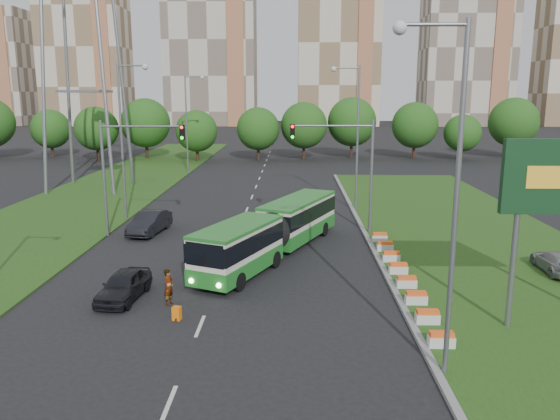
{
  "coord_description": "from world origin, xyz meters",
  "views": [
    {
      "loc": [
        0.93,
        -27.67,
        9.69
      ],
      "look_at": [
        0.14,
        5.75,
        2.6
      ],
      "focal_mm": 35.0,
      "sensor_mm": 36.0,
      "label": 1
    }
  ],
  "objects_px": {
    "car_left_near": "(124,285)",
    "traffic_mast_median": "(348,159)",
    "traffic_mast_left": "(126,160)",
    "pedestrian": "(169,287)",
    "car_left_far": "(150,222)",
    "articulated_bus": "(269,231)",
    "shopping_trolley": "(177,313)",
    "car_median": "(557,262)"
  },
  "relations": [
    {
      "from": "shopping_trolley",
      "to": "articulated_bus",
      "type": "bearing_deg",
      "value": 82.06
    },
    {
      "from": "traffic_mast_median",
      "to": "shopping_trolley",
      "type": "bearing_deg",
      "value": -120.09
    },
    {
      "from": "car_median",
      "to": "pedestrian",
      "type": "xyz_separation_m",
      "value": [
        -20.26,
        -4.82,
        0.12
      ]
    },
    {
      "from": "traffic_mast_left",
      "to": "articulated_bus",
      "type": "height_order",
      "value": "traffic_mast_left"
    },
    {
      "from": "traffic_mast_median",
      "to": "pedestrian",
      "type": "xyz_separation_m",
      "value": [
        -9.63,
        -13.58,
        -4.49
      ]
    },
    {
      "from": "traffic_mast_left",
      "to": "car_left_near",
      "type": "height_order",
      "value": "traffic_mast_left"
    },
    {
      "from": "car_left_near",
      "to": "shopping_trolley",
      "type": "bearing_deg",
      "value": -32.26
    },
    {
      "from": "traffic_mast_left",
      "to": "shopping_trolley",
      "type": "bearing_deg",
      "value": -66.47
    },
    {
      "from": "pedestrian",
      "to": "car_left_far",
      "type": "bearing_deg",
      "value": 34.93
    },
    {
      "from": "car_median",
      "to": "shopping_trolley",
      "type": "height_order",
      "value": "car_median"
    },
    {
      "from": "car_median",
      "to": "traffic_mast_median",
      "type": "bearing_deg",
      "value": -37.2
    },
    {
      "from": "articulated_bus",
      "to": "car_median",
      "type": "distance_m",
      "value": 16.26
    },
    {
      "from": "pedestrian",
      "to": "car_median",
      "type": "bearing_deg",
      "value": -59.83
    },
    {
      "from": "car_left_far",
      "to": "shopping_trolley",
      "type": "relative_size",
      "value": 7.83
    },
    {
      "from": "car_left_near",
      "to": "shopping_trolley",
      "type": "relative_size",
      "value": 6.76
    },
    {
      "from": "articulated_bus",
      "to": "car_left_near",
      "type": "bearing_deg",
      "value": -107.91
    },
    {
      "from": "car_left_near",
      "to": "car_left_far",
      "type": "bearing_deg",
      "value": 105.14
    },
    {
      "from": "car_median",
      "to": "pedestrian",
      "type": "height_order",
      "value": "pedestrian"
    },
    {
      "from": "articulated_bus",
      "to": "car_left_far",
      "type": "relative_size",
      "value": 3.23
    },
    {
      "from": "articulated_bus",
      "to": "car_left_far",
      "type": "height_order",
      "value": "articulated_bus"
    },
    {
      "from": "car_left_near",
      "to": "car_median",
      "type": "height_order",
      "value": "car_left_near"
    },
    {
      "from": "traffic_mast_left",
      "to": "car_left_far",
      "type": "height_order",
      "value": "traffic_mast_left"
    },
    {
      "from": "traffic_mast_median",
      "to": "car_median",
      "type": "distance_m",
      "value": 14.53
    },
    {
      "from": "car_left_near",
      "to": "traffic_mast_median",
      "type": "bearing_deg",
      "value": 53.26
    },
    {
      "from": "traffic_mast_median",
      "to": "articulated_bus",
      "type": "distance_m",
      "value": 8.47
    },
    {
      "from": "car_left_near",
      "to": "shopping_trolley",
      "type": "height_order",
      "value": "car_left_near"
    },
    {
      "from": "car_left_near",
      "to": "shopping_trolley",
      "type": "xyz_separation_m",
      "value": [
        3.06,
        -2.41,
        -0.4
      ]
    },
    {
      "from": "traffic_mast_median",
      "to": "traffic_mast_left",
      "type": "distance_m",
      "value": 15.19
    },
    {
      "from": "traffic_mast_left",
      "to": "pedestrian",
      "type": "xyz_separation_m",
      "value": [
        5.53,
        -12.58,
        -4.49
      ]
    },
    {
      "from": "pedestrian",
      "to": "shopping_trolley",
      "type": "distance_m",
      "value": 2.01
    },
    {
      "from": "car_median",
      "to": "shopping_trolley",
      "type": "relative_size",
      "value": 6.74
    },
    {
      "from": "pedestrian",
      "to": "traffic_mast_median",
      "type": "bearing_deg",
      "value": -18.54
    },
    {
      "from": "traffic_mast_left",
      "to": "car_median",
      "type": "height_order",
      "value": "traffic_mast_left"
    },
    {
      "from": "shopping_trolley",
      "to": "car_left_far",
      "type": "bearing_deg",
      "value": 120.8
    },
    {
      "from": "articulated_bus",
      "to": "car_left_near",
      "type": "height_order",
      "value": "articulated_bus"
    },
    {
      "from": "car_left_far",
      "to": "car_median",
      "type": "bearing_deg",
      "value": -10.72
    },
    {
      "from": "traffic_mast_left",
      "to": "pedestrian",
      "type": "distance_m",
      "value": 14.46
    },
    {
      "from": "traffic_mast_median",
      "to": "car_left_near",
      "type": "height_order",
      "value": "traffic_mast_median"
    },
    {
      "from": "car_median",
      "to": "shopping_trolley",
      "type": "xyz_separation_m",
      "value": [
        -19.53,
        -6.6,
        -0.44
      ]
    },
    {
      "from": "traffic_mast_left",
      "to": "car_median",
      "type": "bearing_deg",
      "value": -16.75
    },
    {
      "from": "traffic_mast_median",
      "to": "car_left_far",
      "type": "bearing_deg",
      "value": -179.3
    },
    {
      "from": "traffic_mast_median",
      "to": "shopping_trolley",
      "type": "height_order",
      "value": "traffic_mast_median"
    }
  ]
}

